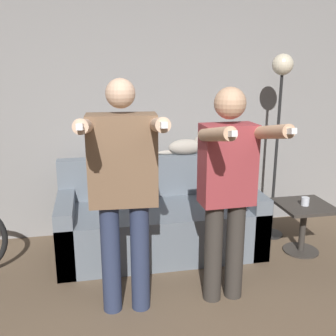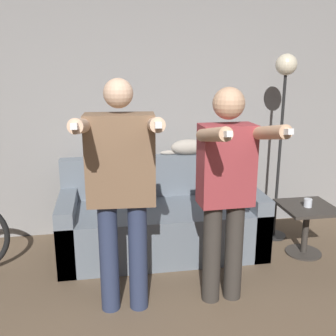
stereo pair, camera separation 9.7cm
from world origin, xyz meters
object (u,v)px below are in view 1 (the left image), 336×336
(couch, at_px, (160,222))
(cup, at_px, (305,201))
(cat, at_px, (187,146))
(person_right, at_px, (228,183))
(side_table, at_px, (304,217))
(person_left, at_px, (123,183))
(floor_lamp, at_px, (280,99))

(couch, bearing_deg, cup, -14.11)
(cup, bearing_deg, cat, 146.82)
(couch, bearing_deg, person_right, -69.60)
(couch, distance_m, person_right, 1.20)
(side_table, xyz_separation_m, cup, (-0.01, -0.02, 0.18))
(person_left, height_order, floor_lamp, floor_lamp)
(person_right, height_order, floor_lamp, floor_lamp)
(person_right, relative_size, side_table, 3.35)
(person_left, distance_m, cup, 1.93)
(floor_lamp, relative_size, side_table, 3.84)
(person_right, bearing_deg, cat, 87.92)
(person_left, xyz_separation_m, cup, (1.77, 0.59, -0.47))
(cat, bearing_deg, side_table, -31.98)
(couch, bearing_deg, cat, 41.77)
(person_left, bearing_deg, floor_lamp, 35.73)
(couch, height_order, person_left, person_left)
(person_left, distance_m, floor_lamp, 2.01)
(floor_lamp, relative_size, cup, 24.13)
(person_left, xyz_separation_m, floor_lamp, (1.66, 1.03, 0.46))
(couch, xyz_separation_m, cup, (1.35, -0.34, 0.24))
(couch, xyz_separation_m, person_left, (-0.42, -0.93, 0.71))
(floor_lamp, bearing_deg, couch, -175.50)
(person_right, relative_size, cat, 3.30)
(cup, bearing_deg, floor_lamp, 104.38)
(floor_lamp, height_order, side_table, floor_lamp)
(couch, relative_size, floor_lamp, 1.02)
(cat, distance_m, side_table, 1.35)
(side_table, bearing_deg, cat, 148.02)
(couch, height_order, cat, cat)
(floor_lamp, bearing_deg, side_table, -73.11)
(couch, distance_m, cat, 0.83)
(cat, bearing_deg, person_right, -90.21)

